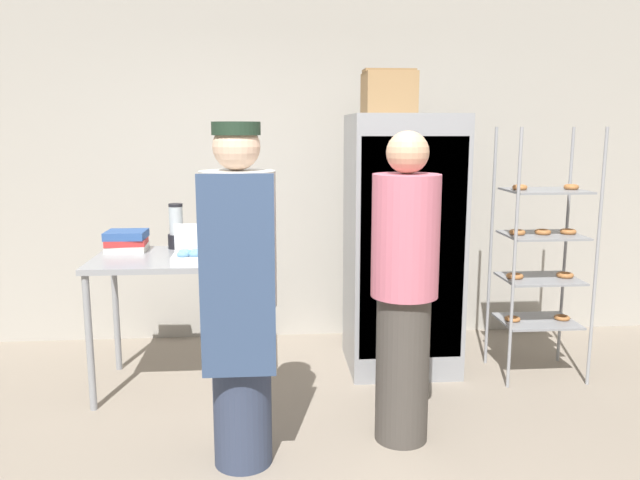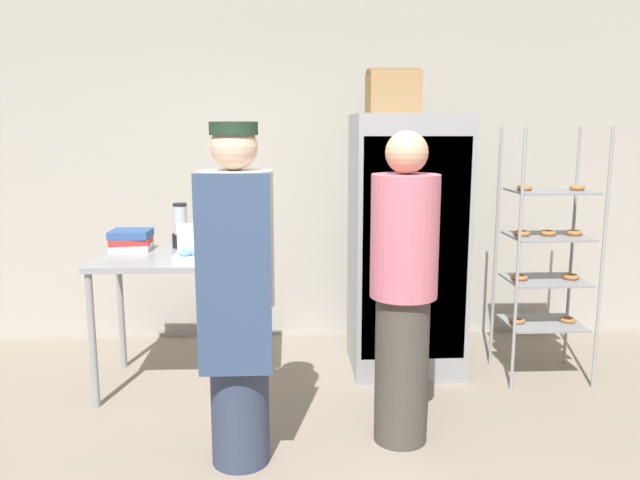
{
  "view_description": "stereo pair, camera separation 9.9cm",
  "coord_description": "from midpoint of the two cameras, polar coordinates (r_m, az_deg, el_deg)",
  "views": [
    {
      "loc": [
        -0.29,
        -2.73,
        1.72
      ],
      "look_at": [
        -0.01,
        0.75,
        1.1
      ],
      "focal_mm": 35.0,
      "sensor_mm": 36.0,
      "label": 1
    },
    {
      "loc": [
        -0.19,
        -2.74,
        1.72
      ],
      "look_at": [
        -0.01,
        0.75,
        1.1
      ],
      "focal_mm": 35.0,
      "sensor_mm": 36.0,
      "label": 2
    }
  ],
  "objects": [
    {
      "name": "back_wall",
      "position": [
        5.15,
        -0.2,
        6.43
      ],
      "size": [
        6.4,
        0.12,
        2.77
      ],
      "primitive_type": "cube",
      "color": "#ADA89E",
      "rests_on": "ground_plane"
    },
    {
      "name": "refrigerator",
      "position": [
        4.48,
        8.48,
        -0.38
      ],
      "size": [
        0.76,
        0.73,
        1.82
      ],
      "color": "gray",
      "rests_on": "ground_plane"
    },
    {
      "name": "baking_rack",
      "position": [
        4.55,
        20.59,
        -1.45
      ],
      "size": [
        0.58,
        0.47,
        1.73
      ],
      "color": "#93969B",
      "rests_on": "ground_plane"
    },
    {
      "name": "prep_counter",
      "position": [
        4.23,
        -12.27,
        -2.78
      ],
      "size": [
        1.03,
        0.75,
        0.9
      ],
      "color": "gray",
      "rests_on": "ground_plane"
    },
    {
      "name": "donut_box",
      "position": [
        3.96,
        -10.41,
        -1.34
      ],
      "size": [
        0.29,
        0.19,
        0.23
      ],
      "color": "white",
      "rests_on": "prep_counter"
    },
    {
      "name": "blender_pitcher",
      "position": [
        4.45,
        -12.01,
        1.08
      ],
      "size": [
        0.12,
        0.12,
        0.31
      ],
      "color": "black",
      "rests_on": "prep_counter"
    },
    {
      "name": "binder_stack",
      "position": [
        4.46,
        -16.27,
        0.01
      ],
      "size": [
        0.28,
        0.26,
        0.14
      ],
      "color": "silver",
      "rests_on": "prep_counter"
    },
    {
      "name": "cardboard_storage_box",
      "position": [
        4.47,
        7.32,
        13.24
      ],
      "size": [
        0.35,
        0.35,
        0.31
      ],
      "color": "#937047",
      "rests_on": "refrigerator"
    },
    {
      "name": "person_baker",
      "position": [
        3.15,
        -6.67,
        -4.8
      ],
      "size": [
        0.37,
        0.39,
        1.75
      ],
      "color": "#333D56",
      "rests_on": "ground_plane"
    },
    {
      "name": "person_customer",
      "position": [
        3.4,
        8.47,
        -4.4
      ],
      "size": [
        0.36,
        0.36,
        1.71
      ],
      "color": "#47423D",
      "rests_on": "ground_plane"
    }
  ]
}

